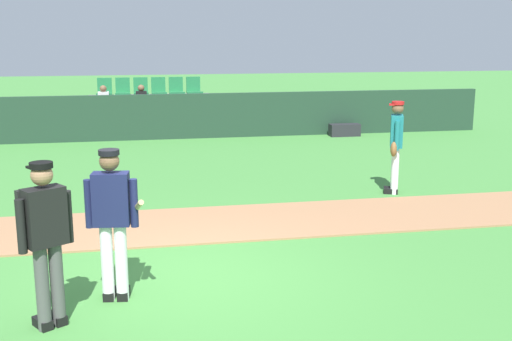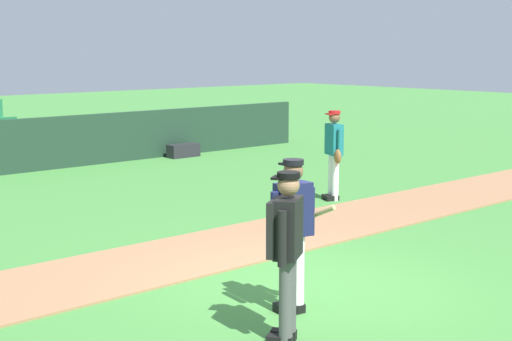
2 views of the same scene
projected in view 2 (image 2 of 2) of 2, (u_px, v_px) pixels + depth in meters
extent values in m
plane|color=#42843A|center=(306.00, 288.00, 9.42)|extent=(80.00, 80.00, 0.00)
cube|color=#9E704C|center=(201.00, 252.00, 11.01)|extent=(28.00, 1.96, 0.03)
cube|color=#237542|center=(13.00, 138.00, 18.84)|extent=(0.44, 0.40, 0.08)
cube|color=#237542|center=(8.00, 127.00, 18.96)|extent=(0.44, 0.08, 0.50)
cylinder|color=white|center=(287.00, 276.00, 8.38)|extent=(0.14, 0.14, 0.90)
cylinder|color=white|center=(298.00, 274.00, 8.47)|extent=(0.14, 0.14, 0.90)
cube|color=black|center=(283.00, 309.00, 8.49)|extent=(0.15, 0.27, 0.10)
cube|color=black|center=(295.00, 306.00, 8.58)|extent=(0.15, 0.27, 0.10)
cube|color=#191E47|center=(293.00, 209.00, 8.30)|extent=(0.43, 0.27, 0.60)
cylinder|color=#191E47|center=(274.00, 217.00, 8.17)|extent=(0.09, 0.09, 0.55)
cylinder|color=#191E47|center=(311.00, 211.00, 8.45)|extent=(0.09, 0.09, 0.55)
sphere|color=brown|center=(293.00, 171.00, 8.24)|extent=(0.22, 0.22, 0.22)
cylinder|color=black|center=(293.00, 162.00, 8.22)|extent=(0.23, 0.23, 0.06)
cube|color=black|center=(288.00, 164.00, 8.31)|extent=(0.19, 0.14, 0.02)
cylinder|color=tan|center=(305.00, 218.00, 8.55)|extent=(0.19, 0.79, 0.41)
cylinder|color=#4C4C4C|center=(286.00, 303.00, 7.50)|extent=(0.14, 0.14, 0.90)
cylinder|color=#4C4C4C|center=(289.00, 298.00, 7.65)|extent=(0.14, 0.14, 0.90)
cube|color=black|center=(280.00, 340.00, 7.58)|extent=(0.24, 0.28, 0.10)
cube|color=black|center=(283.00, 335.00, 7.73)|extent=(0.24, 0.28, 0.10)
cube|color=black|center=(288.00, 228.00, 7.46)|extent=(0.46, 0.40, 0.60)
cylinder|color=black|center=(282.00, 239.00, 7.23)|extent=(0.09, 0.09, 0.55)
cylinder|color=black|center=(294.00, 227.00, 7.70)|extent=(0.09, 0.09, 0.55)
sphere|color=#9E7051|center=(288.00, 185.00, 7.39)|extent=(0.22, 0.22, 0.22)
cylinder|color=black|center=(289.00, 175.00, 7.37)|extent=(0.23, 0.23, 0.06)
cube|color=black|center=(279.00, 178.00, 7.40)|extent=(0.22, 0.20, 0.02)
cube|color=black|center=(275.00, 227.00, 7.49)|extent=(0.41, 0.31, 0.56)
cylinder|color=white|center=(335.00, 178.00, 14.74)|extent=(0.14, 0.14, 0.90)
cylinder|color=white|center=(332.00, 177.00, 14.89)|extent=(0.14, 0.14, 0.90)
cube|color=black|center=(332.00, 198.00, 14.79)|extent=(0.29, 0.21, 0.10)
cube|color=black|center=(329.00, 197.00, 14.93)|extent=(0.29, 0.21, 0.10)
cube|color=#197075|center=(334.00, 139.00, 14.70)|extent=(0.35, 0.45, 0.60)
cylinder|color=#197075|center=(340.00, 143.00, 14.47)|extent=(0.09, 0.09, 0.55)
cylinder|color=#197075|center=(328.00, 141.00, 14.94)|extent=(0.09, 0.09, 0.55)
sphere|color=brown|center=(334.00, 117.00, 14.63)|extent=(0.22, 0.22, 0.22)
cylinder|color=#B21919|center=(335.00, 112.00, 14.61)|extent=(0.23, 0.23, 0.06)
cube|color=#B21919|center=(330.00, 114.00, 14.58)|extent=(0.18, 0.21, 0.02)
ellipsoid|color=brown|center=(338.00, 157.00, 14.48)|extent=(0.18, 0.23, 0.28)
cube|color=#232328|center=(183.00, 151.00, 20.70)|extent=(0.90, 0.36, 0.36)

